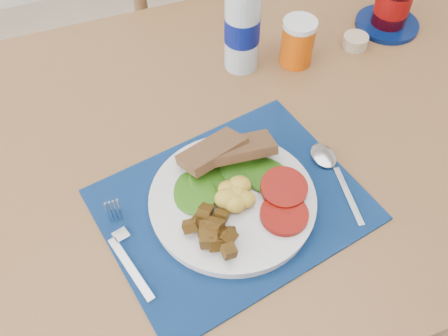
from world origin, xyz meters
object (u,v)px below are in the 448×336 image
Objects in this scene: breakfast_plate at (230,200)px; jam_on_saucer at (393,4)px; chair_far at (184,26)px; water_bottle at (242,22)px; juice_glass at (298,43)px.

jam_on_saucer reaches higher than breakfast_plate.
chair_far is 0.83m from breakfast_plate.
chair_far is 3.84× the size of breakfast_plate.
breakfast_plate is 0.38m from water_bottle.
breakfast_plate is at bearing -114.76° from water_bottle.
juice_glass is at bearing 90.78° from chair_far.
breakfast_plate is 0.40m from juice_glass.
jam_on_saucer reaches higher than juice_glass.
water_bottle is at bearing 164.73° from juice_glass.
chair_far is 0.63m from jam_on_saucer.
water_bottle is at bearing 77.63° from chair_far.
juice_glass is at bearing 39.97° from breakfast_plate.
juice_glass is 0.67× the size of jam_on_saucer.
water_bottle reaches higher than breakfast_plate.
jam_on_saucer is (0.51, 0.34, 0.03)m from breakfast_plate.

